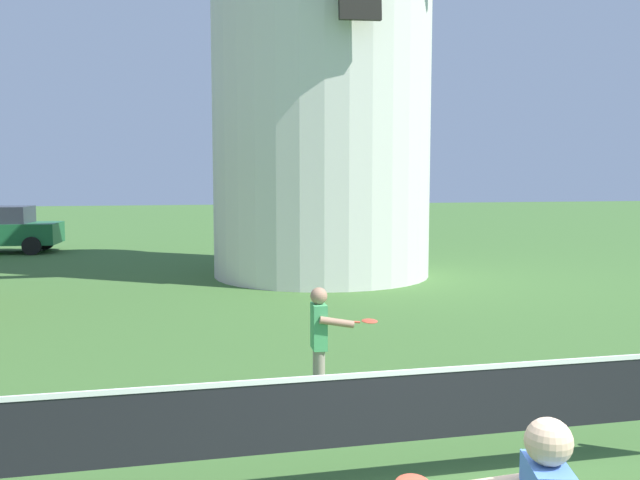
{
  "coord_description": "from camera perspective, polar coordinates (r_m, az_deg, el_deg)",
  "views": [
    {
      "loc": [
        -1.82,
        -2.95,
        2.51
      ],
      "look_at": [
        -0.28,
        3.93,
        1.85
      ],
      "focal_mm": 37.25,
      "sensor_mm": 36.0,
      "label": 1
    }
  ],
  "objects": [
    {
      "name": "tennis_net",
      "position": [
        5.43,
        4.75,
        -14.27
      ],
      "size": [
        5.85,
        0.06,
        1.1
      ],
      "color": "blue",
      "rests_on": "ground_plane"
    },
    {
      "name": "player_far",
      "position": [
        7.58,
        0.08,
        -8.25
      ],
      "size": [
        0.73,
        0.54,
        1.28
      ],
      "color": "#9E937F",
      "rests_on": "ground_plane"
    }
  ]
}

